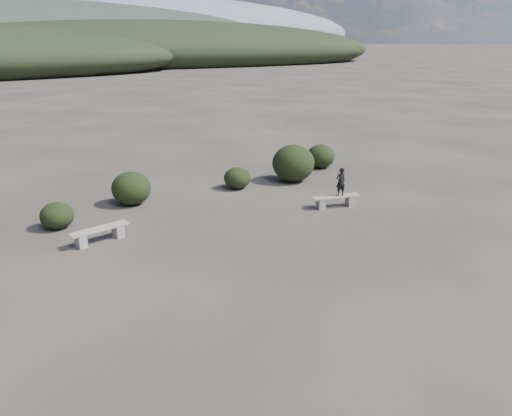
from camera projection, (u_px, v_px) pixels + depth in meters
ground at (342, 291)px, 11.81m from camera, size 1200.00×1200.00×0.00m
bench_left at (100, 234)px, 14.56m from camera, size 1.80×0.77×0.44m
bench_right at (336, 200)px, 17.60m from camera, size 1.74×0.72×0.43m
seated_person at (341, 182)px, 17.43m from camera, size 0.40×0.29×1.01m
shrub_a at (57, 215)px, 15.60m from camera, size 1.03×1.03×0.84m
shrub_b at (131, 188)px, 17.84m from camera, size 1.39×1.39×1.19m
shrub_c at (237, 178)px, 19.81m from camera, size 1.07×1.07×0.86m
shrub_d at (293, 163)px, 20.73m from camera, size 1.76×1.76×1.54m
shrub_e at (321, 156)px, 23.02m from camera, size 1.31×1.31×1.09m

